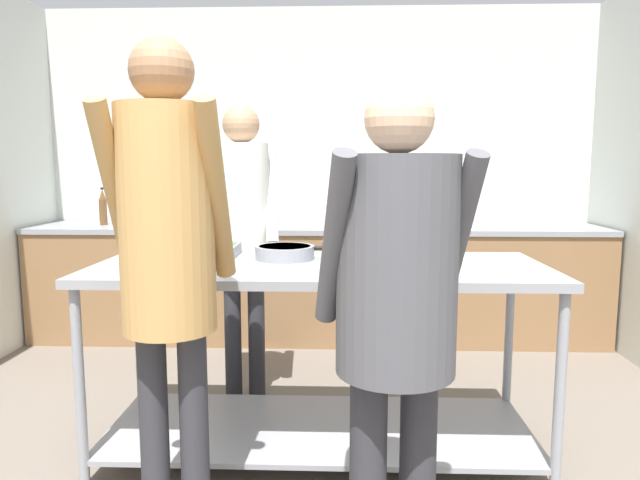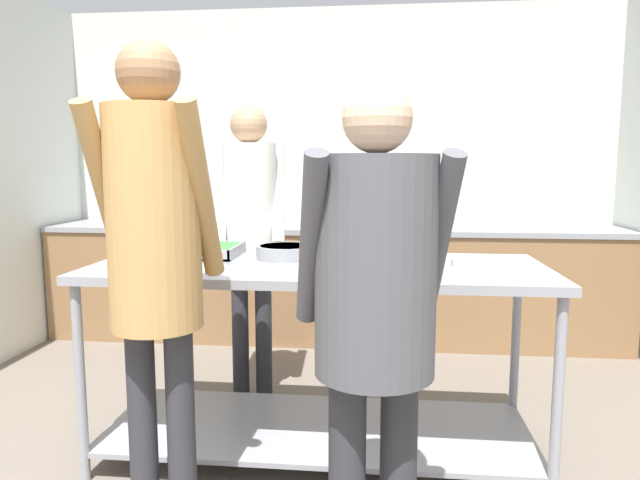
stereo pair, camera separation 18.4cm
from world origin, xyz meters
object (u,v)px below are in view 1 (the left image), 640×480
Objects in this scene: sauce_pan at (285,252)px; cook_behind_counter at (243,218)px; serving_tray_roast at (387,256)px; guest_serving_left at (168,242)px; plate_stack at (477,261)px; guest_serving_right at (396,290)px; serving_tray_vegetables at (194,252)px; water_bottle at (103,208)px.

sauce_pan is 0.60m from cook_behind_counter.
cook_behind_counter is (-0.79, 0.55, 0.13)m from serving_tray_roast.
guest_serving_left is 1.04× the size of cook_behind_counter.
sauce_pan is at bearing 171.13° from plate_stack.
guest_serving_right reaches higher than sauce_pan.
guest_serving_right is (0.75, -0.14, -0.13)m from guest_serving_left.
serving_tray_vegetables is 0.24× the size of cook_behind_counter.
guest_serving_right reaches higher than plate_stack.
water_bottle is at bearing 143.43° from plate_stack.
cook_behind_counter is at bearing 89.28° from guest_serving_left.
plate_stack is 1.36m from cook_behind_counter.
serving_tray_roast is 0.96m from guest_serving_right.
water_bottle reaches higher than plate_stack.
water_bottle is at bearing 116.86° from guest_serving_left.
plate_stack is at bearing -36.57° from water_bottle.
water_bottle is (-1.33, 1.22, -0.03)m from cook_behind_counter.
plate_stack is 0.13× the size of guest_serving_left.
plate_stack is 0.98m from guest_serving_right.
guest_serving_left reaches higher than sauce_pan.
serving_tray_vegetables is 0.98× the size of sauce_pan.
cook_behind_counter is (-0.29, 0.51, 0.12)m from sauce_pan.
guest_serving_left is (-1.20, -0.73, 0.18)m from plate_stack.
serving_tray_roast is at bearing -5.36° from serving_tray_vegetables.
cook_behind_counter is at bearing 115.96° from guest_serving_right.
cook_behind_counter is at bearing 151.49° from plate_stack.
plate_stack is at bearing -8.87° from sauce_pan.
serving_tray_vegetables is 1.38m from guest_serving_right.
guest_serving_right is 1.68m from cook_behind_counter.
cook_behind_counter reaches higher than guest_serving_right.
serving_tray_vegetables is 0.26× the size of guest_serving_right.
water_bottle is (-2.12, 1.77, 0.09)m from serving_tray_roast.
water_bottle is at bearing 127.09° from guest_serving_right.
guest_serving_right is (0.90, -1.05, 0.05)m from serving_tray_vegetables.
guest_serving_right is 0.95× the size of cook_behind_counter.
serving_tray_vegetables is at bearing 174.64° from serving_tray_roast.
serving_tray_roast is at bearing -39.95° from water_bottle.
guest_serving_left reaches higher than serving_tray_vegetables.
sauce_pan is 1.10m from guest_serving_right.
water_bottle is (-2.52, 1.87, 0.10)m from plate_stack.
guest_serving_left reaches higher than serving_tray_roast.
guest_serving_left is at bearing -109.72° from sauce_pan.
guest_serving_left is at bearing -80.66° from serving_tray_vegetables.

